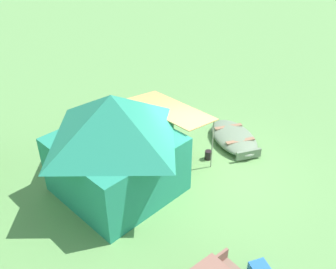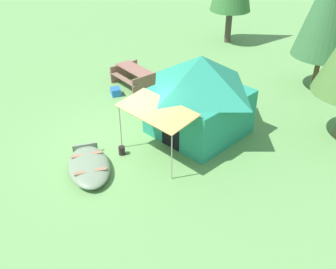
{
  "view_description": "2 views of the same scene",
  "coord_description": "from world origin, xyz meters",
  "views": [
    {
      "loc": [
        -6.6,
        5.95,
        6.87
      ],
      "look_at": [
        0.83,
        0.91,
        1.13
      ],
      "focal_mm": 40.94,
      "sensor_mm": 36.0,
      "label": 1
    },
    {
      "loc": [
        9.81,
        -4.73,
        7.36
      ],
      "look_at": [
        1.27,
        0.96,
        0.73
      ],
      "focal_mm": 41.17,
      "sensor_mm": 36.0,
      "label": 2
    }
  ],
  "objects": [
    {
      "name": "cooler_box",
      "position": [
        -3.41,
        1.46,
        0.15
      ],
      "size": [
        0.53,
        0.47,
        0.31
      ],
      "primitive_type": "cube",
      "rotation": [
        0.0,
        0.0,
        2.88
      ],
      "color": "blue",
      "rests_on": "ground_plane"
    },
    {
      "name": "canvas_cabin_tent",
      "position": [
        0.78,
        2.56,
        1.48
      ],
      "size": [
        3.53,
        4.58,
        2.85
      ],
      "color": "#25886D",
      "rests_on": "ground_plane"
    },
    {
      "name": "picnic_table",
      "position": [
        -3.8,
        2.61,
        0.49
      ],
      "size": [
        2.0,
        1.6,
        0.79
      ],
      "color": "#8C5C4F",
      "rests_on": "ground_plane"
    },
    {
      "name": "fuel_can",
      "position": [
        0.48,
        -0.32,
        0.14
      ],
      "size": [
        0.24,
        0.24,
        0.28
      ],
      "primitive_type": "cylinder",
      "rotation": [
        0.0,
        0.0,
        2.99
      ],
      "color": "black",
      "rests_on": "ground_plane"
    },
    {
      "name": "ground_plane",
      "position": [
        0.0,
        0.0,
        0.0
      ],
      "size": [
        80.0,
        80.0,
        0.0
      ],
      "primitive_type": "plane",
      "color": "#629451"
    },
    {
      "name": "beached_rowboat",
      "position": [
        0.72,
        -1.57,
        0.19
      ],
      "size": [
        2.47,
        1.83,
        0.37
      ],
      "color": "slate",
      "rests_on": "ground_plane"
    }
  ]
}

